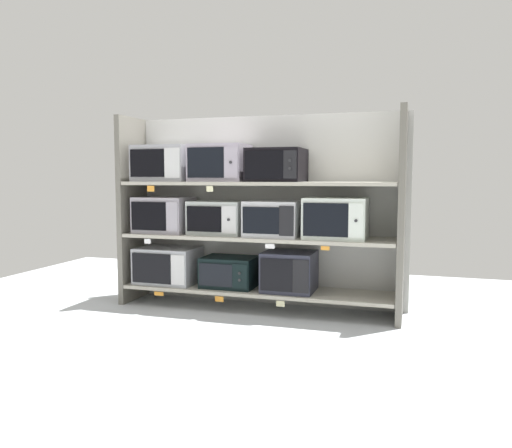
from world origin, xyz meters
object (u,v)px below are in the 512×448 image
microwave_5 (274,219)px  microwave_6 (336,218)px  microwave_9 (277,165)px  microwave_3 (164,215)px  microwave_8 (220,163)px  microwave_7 (165,164)px  microwave_4 (218,218)px  microwave_2 (289,271)px  microwave_1 (229,272)px  microwave_0 (168,265)px

microwave_5 → microwave_6: bearing=-0.0°
microwave_5 → microwave_9: 0.45m
microwave_3 → microwave_8: (0.55, -0.00, 0.46)m
microwave_5 → microwave_7: microwave_7 is taller
microwave_4 → microwave_9: size_ratio=1.05×
microwave_8 → microwave_9: (0.51, -0.00, -0.02)m
microwave_3 → microwave_4: size_ratio=1.00×
microwave_4 → microwave_8: (0.02, -0.00, 0.48)m
microwave_2 → microwave_4: size_ratio=0.90×
microwave_7 → microwave_4: bearing=-0.0°
microwave_1 → microwave_7: bearing=180.0°
microwave_6 → microwave_8: 1.11m
microwave_3 → microwave_8: bearing=-0.0°
microwave_7 → microwave_2: bearing=-0.0°
microwave_1 → microwave_2: 0.54m
microwave_3 → microwave_4: microwave_3 is taller
microwave_6 → microwave_4: bearing=180.0°
microwave_6 → microwave_9: (-0.50, -0.00, 0.43)m
microwave_1 → microwave_6: (0.93, -0.00, 0.50)m
microwave_1 → microwave_3: (-0.63, -0.00, 0.49)m
microwave_1 → microwave_3: 0.80m
microwave_2 → microwave_6: bearing=-0.0°
microwave_1 → microwave_9: (0.43, -0.00, 0.93)m
microwave_5 → microwave_8: size_ratio=0.95×
microwave_3 → microwave_5: 1.04m
microwave_8 → microwave_9: 0.51m
microwave_1 → microwave_5: 0.63m
microwave_6 → microwave_1: bearing=180.0°
microwave_9 → microwave_1: bearing=180.0°
microwave_3 → microwave_2: bearing=-0.0°
microwave_6 → microwave_7: bearing=180.0°
microwave_6 → microwave_2: bearing=180.0°
microwave_4 → microwave_7: size_ratio=0.95×
microwave_0 → microwave_9: microwave_9 is taller
microwave_2 → microwave_8: microwave_8 is taller
microwave_1 → microwave_8: 0.96m
microwave_0 → microwave_6: bearing=0.0°
microwave_1 → microwave_7: 1.14m
microwave_0 → microwave_5: microwave_5 is taller
microwave_8 → microwave_9: bearing=-0.0°
microwave_2 → microwave_9: size_ratio=0.94×
microwave_2 → microwave_9: microwave_9 is taller
microwave_6 → microwave_8: (-1.01, 0.00, 0.46)m
microwave_0 → microwave_3: bearing=179.7°
microwave_2 → microwave_5: size_ratio=0.94×
microwave_2 → microwave_7: size_ratio=0.85×
microwave_4 → microwave_8: 0.48m
microwave_9 → microwave_4: bearing=180.0°
microwave_0 → microwave_9: bearing=-0.0°
microwave_8 → microwave_7: bearing=180.0°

